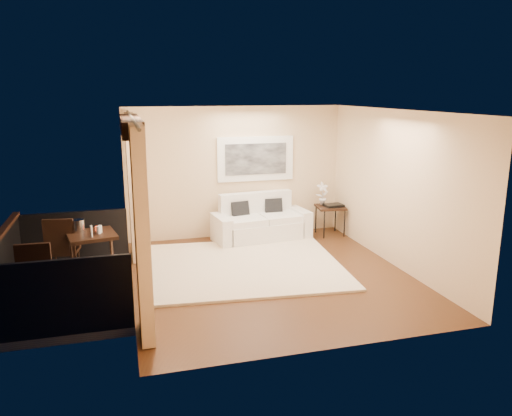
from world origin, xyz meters
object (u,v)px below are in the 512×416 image
object	(u,v)px
side_table	(330,209)
balcony_chair_near	(34,277)
orchid	(322,194)
balcony_chair_far	(61,245)
bistro_table	(92,238)
ice_bucket	(79,226)
sofa	(260,223)

from	to	relation	value
side_table	balcony_chair_near	bearing A→B (deg)	-153.50
side_table	balcony_chair_near	size ratio (longest dim) A/B	0.61
orchid	balcony_chair_far	xyz separation A→B (m)	(-5.09, -1.50, -0.25)
bistro_table	balcony_chair_near	bearing A→B (deg)	-121.31
side_table	bistro_table	size ratio (longest dim) A/B	0.77
orchid	ice_bucket	world-z (taller)	orchid
sofa	orchid	bearing A→B (deg)	-4.53
balcony_chair_near	ice_bucket	size ratio (longest dim) A/B	5.20
orchid	bistro_table	bearing A→B (deg)	-159.54
balcony_chair_far	ice_bucket	xyz separation A→B (m)	(0.29, -0.08, 0.31)
orchid	balcony_chair_near	distance (m)	6.03
orchid	balcony_chair_far	world-z (taller)	orchid
balcony_chair_far	balcony_chair_near	xyz separation A→B (m)	(-0.22, -1.37, -0.01)
side_table	balcony_chair_far	world-z (taller)	balcony_chair_far
side_table	balcony_chair_near	xyz separation A→B (m)	(-5.43, -2.71, 0.04)
sofa	balcony_chair_near	xyz separation A→B (m)	(-3.91, -2.81, 0.28)
side_table	balcony_chair_far	xyz separation A→B (m)	(-5.21, -1.34, 0.06)
bistro_table	sofa	bearing A→B (deg)	27.39
orchid	bistro_table	distance (m)	4.92
side_table	balcony_chair_far	distance (m)	5.38
bistro_table	balcony_chair_far	bearing A→B (deg)	154.89
side_table	bistro_table	world-z (taller)	bistro_table
balcony_chair_near	orchid	bearing A→B (deg)	30.50
balcony_chair_near	side_table	bearing A→B (deg)	28.66
side_table	orchid	xyz separation A→B (m)	(-0.12, 0.15, 0.30)
side_table	sofa	bearing A→B (deg)	176.18
side_table	ice_bucket	bearing A→B (deg)	-163.83
bistro_table	orchid	bearing A→B (deg)	20.46
bistro_table	ice_bucket	xyz separation A→B (m)	(-0.19, 0.14, 0.18)
side_table	balcony_chair_near	distance (m)	6.07
sofa	ice_bucket	world-z (taller)	ice_bucket
balcony_chair_near	ice_bucket	distance (m)	1.42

